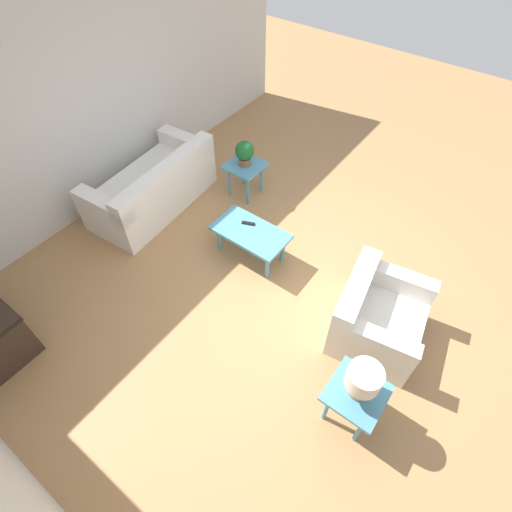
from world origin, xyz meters
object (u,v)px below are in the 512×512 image
Objects in this scene: sofa at (154,188)px; potted_plant at (245,152)px; side_table_plant at (245,169)px; armchair at (376,317)px; side_table_lamp at (355,396)px; table_lamp at (363,380)px; coffee_table at (251,235)px.

potted_plant reaches higher than sofa.
armchair is at bearing 157.85° from side_table_plant.
side_table_lamp is (-0.22, 0.93, 0.13)m from armchair.
sofa is 1.27m from side_table_plant.
armchair is at bearing -76.55° from table_lamp.
table_lamp is (-2.71, 1.94, 0.33)m from side_table_plant.
table_lamp reaches higher than potted_plant.
side_table_plant is at bearing -49.14° from coffee_table.
side_table_plant is (2.48, -1.01, 0.13)m from armchair.
coffee_table is 1.79× the size of side_table_plant.
sofa is at bearing -15.68° from side_table_lamp.
sofa is at bearing -15.68° from table_lamp.
armchair is 1.06m from table_lamp.
sofa is at bearing 48.00° from side_table_plant.
coffee_table is at bearing -28.28° from table_lamp.
coffee_table is 1.79× the size of side_table_lamp.
side_table_lamp is at bearing -176.18° from armchair.
side_table_lamp is at bearing -26.57° from table_lamp.
armchair is 3.11× the size of potted_plant.
table_lamp is (-0.00, 0.00, 0.33)m from side_table_lamp.
sofa is 3.64× the size of side_table_lamp.
coffee_table is at bearing 86.76° from sofa.
armchair is at bearing 157.85° from potted_plant.
armchair is at bearing 176.39° from coffee_table.
potted_plant is at bearing 133.44° from sofa.
armchair is 1.71m from coffee_table.
table_lamp is at bearing 69.76° from sofa.
side_table_plant and side_table_lamp have the same top height.
sofa is 3.69m from side_table_lamp.
side_table_plant is 1.30× the size of table_lamp.
sofa is at bearing 1.32° from coffee_table.
sofa reaches higher than coffee_table.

